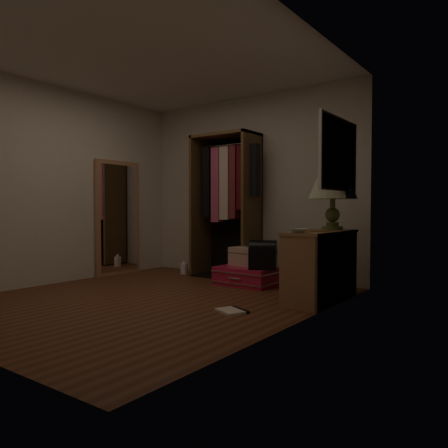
% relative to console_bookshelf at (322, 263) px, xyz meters
% --- Properties ---
extents(ground, '(4.00, 4.00, 0.00)m').
position_rel_console_bookshelf_xyz_m(ground, '(-1.54, -1.02, -0.40)').
color(ground, '#542B18').
rests_on(ground, ground).
extents(room_walls, '(3.52, 4.02, 2.60)m').
position_rel_console_bookshelf_xyz_m(room_walls, '(-1.46, -0.98, 1.10)').
color(room_walls, beige).
rests_on(room_walls, ground).
extents(console_bookshelf, '(0.42, 1.12, 0.75)m').
position_rel_console_bookshelf_xyz_m(console_bookshelf, '(0.00, 0.00, 0.00)').
color(console_bookshelf, '#976C49').
rests_on(console_bookshelf, ground).
extents(open_wardrobe, '(1.04, 0.50, 2.05)m').
position_rel_console_bookshelf_xyz_m(open_wardrobe, '(-1.76, 0.75, 0.80)').
color(open_wardrobe, brown).
rests_on(open_wardrobe, ground).
extents(floor_mirror, '(0.06, 0.80, 1.70)m').
position_rel_console_bookshelf_xyz_m(floor_mirror, '(-3.24, -0.02, 0.45)').
color(floor_mirror, '#AF7B55').
rests_on(floor_mirror, ground).
extents(pink_suitcase, '(0.78, 0.58, 0.24)m').
position_rel_console_bookshelf_xyz_m(pink_suitcase, '(-1.17, 0.34, -0.29)').
color(pink_suitcase, '#C0173E').
rests_on(pink_suitcase, ground).
extents(train_case, '(0.38, 0.29, 0.26)m').
position_rel_console_bookshelf_xyz_m(train_case, '(-1.28, 0.43, -0.05)').
color(train_case, tan).
rests_on(train_case, pink_suitcase).
extents(black_bag, '(0.39, 0.33, 0.36)m').
position_rel_console_bookshelf_xyz_m(black_bag, '(-0.88, 0.26, 0.02)').
color(black_bag, black).
rests_on(black_bag, pink_suitcase).
extents(table_lamp, '(0.71, 0.71, 0.67)m').
position_rel_console_bookshelf_xyz_m(table_lamp, '(-0.00, 0.29, 0.84)').
color(table_lamp, '#445228').
rests_on(table_lamp, console_bookshelf).
extents(brass_tray, '(0.32, 0.32, 0.01)m').
position_rel_console_bookshelf_xyz_m(brass_tray, '(-0.00, -0.10, 0.35)').
color(brass_tray, '#A68140').
rests_on(brass_tray, console_bookshelf).
extents(ceramic_bowl, '(0.16, 0.16, 0.04)m').
position_rel_console_bookshelf_xyz_m(ceramic_bowl, '(-0.05, -0.45, 0.37)').
color(ceramic_bowl, '#B5D9B9').
rests_on(ceramic_bowl, console_bookshelf).
extents(white_jug, '(0.14, 0.14, 0.20)m').
position_rel_console_bookshelf_xyz_m(white_jug, '(-2.46, 0.58, -0.32)').
color(white_jug, white).
rests_on(white_jug, ground).
extents(floor_book, '(0.35, 0.32, 0.03)m').
position_rel_console_bookshelf_xyz_m(floor_book, '(-0.47, -0.98, -0.39)').
color(floor_book, beige).
rests_on(floor_book, ground).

